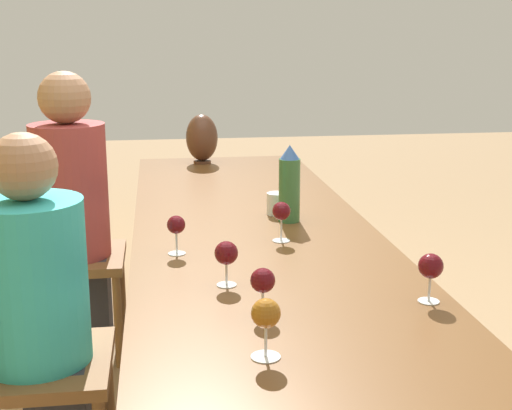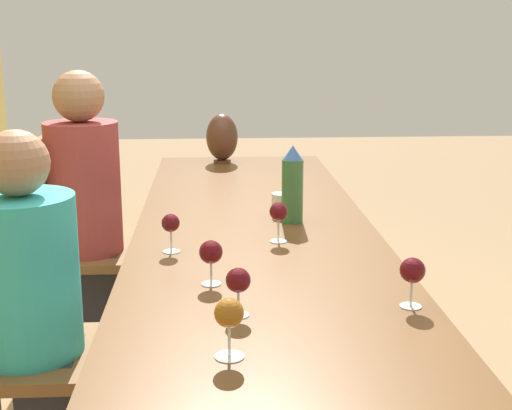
# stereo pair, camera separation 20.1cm
# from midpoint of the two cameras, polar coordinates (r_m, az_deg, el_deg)

# --- Properties ---
(ground_plane) EXTENTS (14.00, 14.00, 0.00)m
(ground_plane) POSITION_cam_midpoint_polar(r_m,az_deg,el_deg) (3.00, -2.28, -15.07)
(ground_plane) COLOR #937551
(dining_table) EXTENTS (2.92, 0.89, 0.73)m
(dining_table) POSITION_cam_midpoint_polar(r_m,az_deg,el_deg) (2.74, -2.42, -2.77)
(dining_table) COLOR brown
(dining_table) RESTS_ON ground_plane
(water_bottle) EXTENTS (0.08, 0.08, 0.30)m
(water_bottle) POSITION_cam_midpoint_polar(r_m,az_deg,el_deg) (2.72, 0.58, 1.62)
(water_bottle) COLOR #336638
(water_bottle) RESTS_ON dining_table
(water_tumbler) EXTENTS (0.08, 0.08, 0.09)m
(water_tumbler) POSITION_cam_midpoint_polar(r_m,az_deg,el_deg) (2.84, -0.33, 0.09)
(water_tumbler) COLOR silver
(water_tumbler) RESTS_ON dining_table
(vase) EXTENTS (0.17, 0.17, 0.27)m
(vase) POSITION_cam_midpoint_polar(r_m,az_deg,el_deg) (3.94, -5.82, 5.34)
(vase) COLOR #4C2D1E
(vase) RESTS_ON dining_table
(wine_glass_0) EXTENTS (0.07, 0.07, 0.13)m
(wine_glass_0) POSITION_cam_midpoint_polar(r_m,az_deg,el_deg) (2.05, -5.20, -3.97)
(wine_glass_0) COLOR silver
(wine_glass_0) RESTS_ON dining_table
(wine_glass_1) EXTENTS (0.07, 0.07, 0.13)m
(wine_glass_1) POSITION_cam_midpoint_polar(r_m,az_deg,el_deg) (1.83, -2.61, -6.20)
(wine_glass_1) COLOR silver
(wine_glass_1) RESTS_ON dining_table
(wine_glass_2) EXTENTS (0.07, 0.07, 0.14)m
(wine_glass_2) POSITION_cam_midpoint_polar(r_m,az_deg,el_deg) (1.96, 10.97, -4.96)
(wine_glass_2) COLOR silver
(wine_glass_2) RESTS_ON dining_table
(wine_glass_3) EXTENTS (0.06, 0.06, 0.14)m
(wine_glass_3) POSITION_cam_midpoint_polar(r_m,az_deg,el_deg) (2.47, -0.28, -0.62)
(wine_glass_3) COLOR silver
(wine_glass_3) RESTS_ON dining_table
(wine_glass_4) EXTENTS (0.07, 0.07, 0.14)m
(wine_glass_4) POSITION_cam_midpoint_polar(r_m,az_deg,el_deg) (1.61, -2.83, -8.87)
(wine_glass_4) COLOR silver
(wine_glass_4) RESTS_ON dining_table
(wine_glass_5) EXTENTS (0.06, 0.06, 0.13)m
(wine_glass_5) POSITION_cam_midpoint_polar(r_m,az_deg,el_deg) (2.36, -8.84, -1.72)
(wine_glass_5) COLOR silver
(wine_glass_5) RESTS_ON dining_table
(chair_near) EXTENTS (0.44, 0.44, 0.97)m
(chair_near) POSITION_cam_midpoint_polar(r_m,az_deg,el_deg) (2.36, -21.34, -10.48)
(chair_near) COLOR brown
(chair_near) RESTS_ON ground_plane
(chair_far) EXTENTS (0.44, 0.44, 0.97)m
(chair_far) POSITION_cam_midpoint_polar(r_m,az_deg,el_deg) (3.32, -17.36, -3.07)
(chair_far) COLOR brown
(chair_far) RESTS_ON ground_plane
(person_near) EXTENTS (0.33, 0.33, 1.17)m
(person_near) POSITION_cam_midpoint_polar(r_m,az_deg,el_deg) (2.29, -19.39, -7.93)
(person_near) COLOR #2D2D38
(person_near) RESTS_ON ground_plane
(person_far) EXTENTS (0.33, 0.33, 1.28)m
(person_far) POSITION_cam_midpoint_polar(r_m,az_deg,el_deg) (3.26, -16.07, -0.04)
(person_far) COLOR #2D2D38
(person_far) RESTS_ON ground_plane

